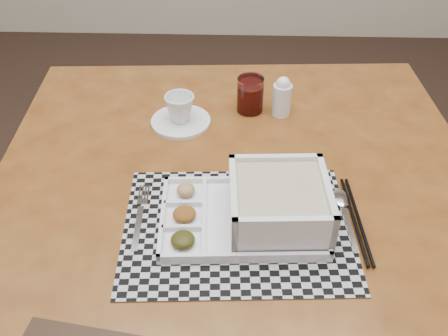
{
  "coord_description": "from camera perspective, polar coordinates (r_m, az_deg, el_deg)",
  "views": [
    {
      "loc": [
        0.62,
        -0.84,
        1.52
      ],
      "look_at": [
        0.59,
        -0.05,
        0.87
      ],
      "focal_mm": 40.0,
      "sensor_mm": 36.0,
      "label": 1
    }
  ],
  "objects": [
    {
      "name": "dining_table",
      "position": [
        1.14,
        1.5,
        -4.83
      ],
      "size": [
        1.13,
        1.13,
        0.81
      ],
      "color": "#55280F",
      "rests_on": "ground"
    },
    {
      "name": "fork",
      "position": [
        1.02,
        -9.51,
        -5.27
      ],
      "size": [
        0.03,
        0.19,
        0.0
      ],
      "color": "silver",
      "rests_on": "placemat"
    },
    {
      "name": "spoon",
      "position": [
        1.06,
        13.35,
        -3.85
      ],
      "size": [
        0.04,
        0.18,
        0.01
      ],
      "color": "silver",
      "rests_on": "placemat"
    },
    {
      "name": "chopsticks",
      "position": [
        1.03,
        14.88,
        -5.7
      ],
      "size": [
        0.03,
        0.24,
        0.01
      ],
      "color": "black",
      "rests_on": "placemat"
    },
    {
      "name": "juice_glass",
      "position": [
        1.29,
        3.01,
        8.21
      ],
      "size": [
        0.07,
        0.07,
        0.09
      ],
      "color": "white",
      "rests_on": "dining_table"
    },
    {
      "name": "serving_tray",
      "position": [
        0.97,
        5.08,
        -4.54
      ],
      "size": [
        0.33,
        0.24,
        0.1
      ],
      "color": "white",
      "rests_on": "placemat"
    },
    {
      "name": "placemat",
      "position": [
        0.98,
        1.52,
        -6.8
      ],
      "size": [
        0.46,
        0.36,
        0.0
      ],
      "primitive_type": "cube",
      "rotation": [
        0.0,
        0.0,
        0.05
      ],
      "color": "#AAABB2",
      "rests_on": "dining_table"
    },
    {
      "name": "creamer_bottle",
      "position": [
        1.28,
        6.66,
        8.09
      ],
      "size": [
        0.05,
        0.05,
        0.11
      ],
      "color": "white",
      "rests_on": "dining_table"
    },
    {
      "name": "saucer",
      "position": [
        1.27,
        -4.96,
        5.31
      ],
      "size": [
        0.15,
        0.15,
        0.01
      ],
      "primitive_type": "cylinder",
      "color": "white",
      "rests_on": "dining_table"
    },
    {
      "name": "cup",
      "position": [
        1.24,
        -5.06,
        6.82
      ],
      "size": [
        0.1,
        0.1,
        0.07
      ],
      "primitive_type": "imported",
      "rotation": [
        0.0,
        0.0,
        0.38
      ],
      "color": "white",
      "rests_on": "saucer"
    }
  ]
}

